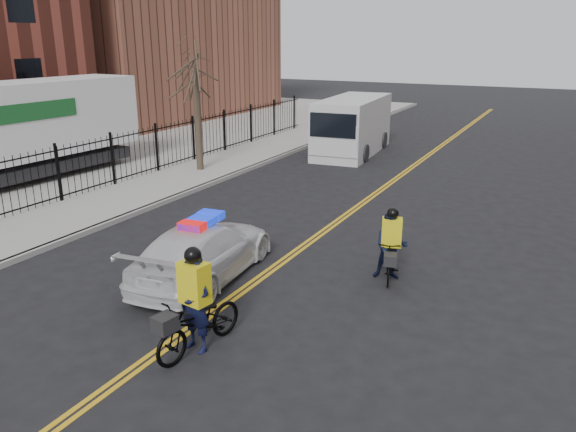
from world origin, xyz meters
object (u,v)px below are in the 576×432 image
(cyclist_near, at_px, (196,315))
(cyclist_far, at_px, (391,251))
(cargo_van, at_px, (352,127))
(police_cruiser, at_px, (203,250))

(cyclist_near, distance_m, cyclist_far, 5.11)
(cargo_van, xyz_separation_m, cyclist_near, (4.04, -18.10, -0.60))
(police_cruiser, bearing_deg, cyclist_near, 116.88)
(police_cruiser, xyz_separation_m, cyclist_far, (3.91, 1.93, 0.01))
(cargo_van, bearing_deg, police_cruiser, -86.60)
(cyclist_near, bearing_deg, cargo_van, 112.02)
(police_cruiser, bearing_deg, cyclist_far, -159.81)
(police_cruiser, relative_size, cyclist_near, 2.26)
(police_cruiser, xyz_separation_m, cyclist_near, (1.76, -2.70, 0.02))
(cyclist_near, height_order, cyclist_far, cyclist_near)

